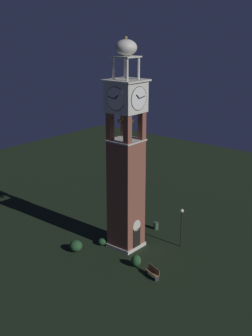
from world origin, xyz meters
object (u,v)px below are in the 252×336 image
trash_bin (156,226)px  clock_tower (126,164)px  park_bench (153,272)px  lamp_post (182,221)px

trash_bin → clock_tower: bearing=-179.8°
clock_tower → park_bench: 10.08m
park_bench → lamp_post: lamp_post is taller
park_bench → trash_bin: (8.00, 5.53, -0.08)m
park_bench → trash_bin: bearing=34.7°
clock_tower → trash_bin: bearing=0.2°
lamp_post → clock_tower: bearing=128.4°
clock_tower → park_bench: (-3.01, -5.51, -7.88)m
clock_tower → lamp_post: bearing=-51.6°
lamp_post → trash_bin: bearing=68.6°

